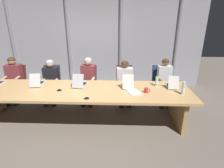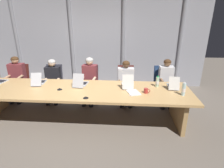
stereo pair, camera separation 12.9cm
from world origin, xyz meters
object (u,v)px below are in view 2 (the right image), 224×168
Objects in this scene: laptop_left_mid at (39,81)px; office_chair_left_end at (20,85)px; person_left_end at (16,76)px; conference_mic_middle at (86,97)px; person_center at (89,78)px; water_bottle_secondary at (157,82)px; person_right_end at (166,80)px; person_right_mid at (126,80)px; laptop_right_end at (173,85)px; spiral_notepad at (134,93)px; laptop_right_mid at (127,84)px; office_chair_right_end at (163,89)px; person_left_mid at (52,78)px; office_chair_right_mid at (125,88)px; laptop_center at (81,83)px; conference_mic_left_side at (60,89)px; office_chair_left_mid at (54,86)px; coffee_mug_near at (146,91)px; office_chair_center at (89,87)px; water_bottle_primary at (184,89)px.

office_chair_left_end is (-1.00, 0.82, -0.44)m from laptop_left_mid.
person_left_end reaches higher than conference_mic_middle.
conference_mic_middle is at bearing 12.11° from person_center.
person_right_end is at bearing 61.78° from water_bottle_secondary.
laptop_right_end is at bearing 52.40° from person_right_mid.
spiral_notepad is at bearing 66.50° from person_left_end.
laptop_right_mid is (2.03, -0.03, 0.00)m from laptop_left_mid.
laptop_left_mid is 1.93× the size of water_bottle_secondary.
person_left_mid is (-2.96, -0.16, 0.29)m from office_chair_right_end.
office_chair_right_mid reaches higher than office_chair_left_end.
laptop_center is 0.41× the size of person_right_mid.
person_left_mid is at bearing 84.71° from person_left_end.
person_center is (1.00, 0.00, 0.03)m from person_left_mid.
conference_mic_left_side is (-1.40, -1.14, 0.40)m from office_chair_right_mid.
person_left_end reaches higher than office_chair_left_mid.
person_left_mid is 0.95× the size of person_center.
person_center reaches higher than laptop_right_mid.
office_chair_right_end is 8.75× the size of conference_mic_left_side.
coffee_mug_near is (1.37, -1.03, 0.10)m from person_center.
laptop_right_end reaches higher than office_chair_right_mid.
person_left_end is at bearing -89.53° from office_chair_right_mid.
office_chair_center is 3.41× the size of water_bottle_primary.
laptop_right_end is 0.38× the size of person_right_end.
office_chair_left_end is 3.00m from office_chair_right_mid.
office_chair_right_mid is 8.63× the size of conference_mic_middle.
person_right_end is 4.87× the size of water_bottle_secondary.
person_left_end reaches higher than spiral_notepad.
office_chair_right_mid is 8.63× the size of conference_mic_left_side.
person_right_end is at bearing 97.48° from office_chair_left_end.
office_chair_left_mid is 1.00× the size of office_chair_center.
office_chair_right_mid is 1.03m from person_center.
office_chair_left_mid is (-0.99, 0.85, -0.44)m from laptop_center.
conference_mic_left_side is at bearing 52.70° from person_left_end.
spiral_notepad is (2.16, -0.38, -0.05)m from laptop_left_mid.
office_chair_right_end is 0.80× the size of person_left_end.
water_bottle_primary is (3.12, -0.43, 0.07)m from laptop_left_mid.
laptop_left_mid is 2.19m from spiral_notepad.
person_right_end reaches higher than conference_mic_middle.
person_left_mid reaches higher than coffee_mug_near.
person_center is at bearing 117.12° from spiral_notepad.
person_left_mid is 10.38× the size of conference_mic_left_side.
person_right_end is at bearing 78.62° from office_chair_right_mid.
laptop_right_end is (2.03, 0.02, -0.01)m from laptop_center.
office_chair_right_end is 1.05m from person_right_mid.
office_chair_left_mid is 3.42× the size of water_bottle_primary.
person_left_end is at bearing 162.95° from coffee_mug_near.
person_left_end is 4.23m from water_bottle_primary.
water_bottle_primary is 0.76× the size of spiral_notepad.
office_chair_left_end is 4.34m from water_bottle_primary.
conference_mic_left_side is at bearing -53.50° from office_chair_right_mid.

